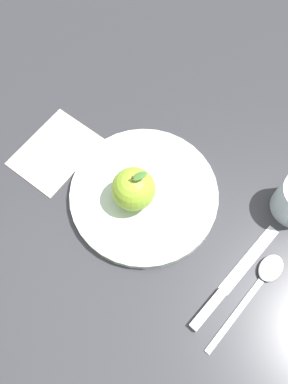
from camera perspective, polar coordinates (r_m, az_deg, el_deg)
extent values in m
plane|color=#2D2D33|center=(0.64, 1.69, -3.65)|extent=(2.40, 2.40, 0.00)
cylinder|color=#B2C6B2|center=(0.65, 0.00, -0.40)|extent=(0.25, 0.25, 0.02)
torus|color=#B2C6B2|center=(0.65, 0.00, -0.25)|extent=(0.25, 0.25, 0.01)
sphere|color=#8CB22D|center=(0.61, -1.56, 0.43)|extent=(0.07, 0.07, 0.07)
cylinder|color=#4C3319|center=(0.57, -1.65, 1.96)|extent=(0.00, 0.00, 0.01)
ellipsoid|color=#386628|center=(0.57, -0.68, 2.34)|extent=(0.03, 0.02, 0.01)
cube|color=silver|center=(0.64, 15.19, -9.48)|extent=(0.12, 0.09, 0.00)
cube|color=silver|center=(0.61, 9.36, -16.63)|extent=(0.07, 0.05, 0.01)
ellipsoid|color=silver|center=(0.65, 18.11, -10.55)|extent=(0.06, 0.06, 0.01)
cube|color=silver|center=(0.62, 13.22, -17.18)|extent=(0.12, 0.09, 0.01)
cube|color=beige|center=(0.71, -12.89, 5.85)|extent=(0.18, 0.18, 0.00)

